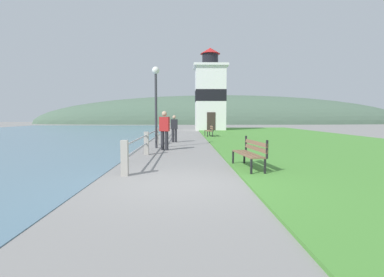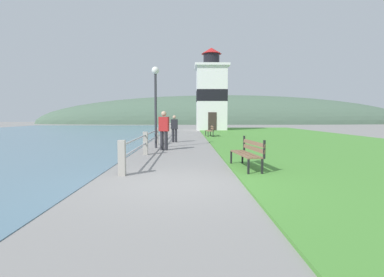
{
  "view_description": "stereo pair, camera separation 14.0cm",
  "coord_description": "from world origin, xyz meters",
  "px_view_note": "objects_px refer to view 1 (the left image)",
  "views": [
    {
      "loc": [
        0.15,
        -6.8,
        1.56
      ],
      "look_at": [
        0.51,
        10.16,
        0.3
      ],
      "focal_mm": 28.0,
      "sensor_mm": 36.0,
      "label": 1
    },
    {
      "loc": [
        0.29,
        -6.8,
        1.56
      ],
      "look_at": [
        0.51,
        10.16,
        0.3
      ],
      "focal_mm": 28.0,
      "sensor_mm": 36.0,
      "label": 2
    }
  ],
  "objects_px": {
    "person_strolling": "(164,129)",
    "person_by_railing": "(174,128)",
    "lamp_post": "(156,92)",
    "park_bench_near": "(251,152)",
    "park_bench_midway": "(210,130)",
    "lighthouse": "(210,94)"
  },
  "relations": [
    {
      "from": "person_strolling",
      "to": "person_by_railing",
      "type": "bearing_deg",
      "value": 9.75
    },
    {
      "from": "person_strolling",
      "to": "lamp_post",
      "type": "xyz_separation_m",
      "value": [
        -0.47,
        0.95,
        1.76
      ]
    },
    {
      "from": "person_by_railing",
      "to": "lamp_post",
      "type": "relative_size",
      "value": 0.41
    },
    {
      "from": "person_strolling",
      "to": "lamp_post",
      "type": "relative_size",
      "value": 0.45
    },
    {
      "from": "person_strolling",
      "to": "lamp_post",
      "type": "bearing_deg",
      "value": 40.18
    },
    {
      "from": "park_bench_near",
      "to": "person_by_railing",
      "type": "bearing_deg",
      "value": -81.19
    },
    {
      "from": "lamp_post",
      "to": "park_bench_midway",
      "type": "bearing_deg",
      "value": 67.55
    },
    {
      "from": "park_bench_near",
      "to": "park_bench_midway",
      "type": "relative_size",
      "value": 1.05
    },
    {
      "from": "lighthouse",
      "to": "person_strolling",
      "type": "relative_size",
      "value": 5.08
    },
    {
      "from": "lighthouse",
      "to": "lamp_post",
      "type": "height_order",
      "value": "lighthouse"
    },
    {
      "from": "park_bench_near",
      "to": "park_bench_midway",
      "type": "bearing_deg",
      "value": -96.22
    },
    {
      "from": "park_bench_midway",
      "to": "lamp_post",
      "type": "relative_size",
      "value": 0.45
    },
    {
      "from": "park_bench_near",
      "to": "person_strolling",
      "type": "height_order",
      "value": "person_strolling"
    },
    {
      "from": "lighthouse",
      "to": "park_bench_near",
      "type": "bearing_deg",
      "value": -91.93
    },
    {
      "from": "park_bench_midway",
      "to": "lamp_post",
      "type": "height_order",
      "value": "lamp_post"
    },
    {
      "from": "park_bench_midway",
      "to": "lighthouse",
      "type": "distance_m",
      "value": 11.57
    },
    {
      "from": "person_by_railing",
      "to": "lamp_post",
      "type": "xyz_separation_m",
      "value": [
        -0.76,
        -3.31,
        1.86
      ]
    },
    {
      "from": "lamp_post",
      "to": "person_by_railing",
      "type": "bearing_deg",
      "value": 77.1
    },
    {
      "from": "park_bench_near",
      "to": "lamp_post",
      "type": "distance_m",
      "value": 7.32
    },
    {
      "from": "park_bench_midway",
      "to": "lighthouse",
      "type": "height_order",
      "value": "lighthouse"
    },
    {
      "from": "lighthouse",
      "to": "lamp_post",
      "type": "xyz_separation_m",
      "value": [
        -4.18,
        -18.94,
        -1.28
      ]
    },
    {
      "from": "person_strolling",
      "to": "person_by_railing",
      "type": "xyz_separation_m",
      "value": [
        0.28,
        4.26,
        -0.1
      ]
    }
  ]
}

